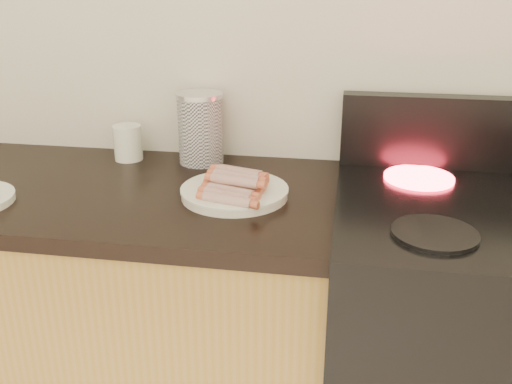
% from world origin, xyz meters
% --- Properties ---
extents(wall_back, '(4.00, 0.04, 2.60)m').
position_xyz_m(wall_back, '(0.00, 2.00, 1.30)').
color(wall_back, silver).
rests_on(wall_back, ground).
extents(stove, '(0.76, 0.65, 0.91)m').
position_xyz_m(stove, '(0.78, 1.68, 0.46)').
color(stove, black).
rests_on(stove, floor).
extents(stove_panel, '(0.76, 0.06, 0.20)m').
position_xyz_m(stove_panel, '(0.78, 1.96, 1.01)').
color(stove_panel, black).
rests_on(stove_panel, stove).
extents(burner_near_left, '(0.18, 0.18, 0.01)m').
position_xyz_m(burner_near_left, '(0.61, 1.51, 0.92)').
color(burner_near_left, black).
rests_on(burner_near_left, stove).
extents(burner_far_left, '(0.18, 0.18, 0.01)m').
position_xyz_m(burner_far_left, '(0.61, 1.84, 0.92)').
color(burner_far_left, '#FF1E2D').
rests_on(burner_far_left, stove).
extents(main_plate, '(0.31, 0.31, 0.02)m').
position_xyz_m(main_plate, '(0.15, 1.67, 0.91)').
color(main_plate, white).
rests_on(main_plate, counter_slab).
extents(hotdog_pile, '(0.12, 0.25, 0.05)m').
position_xyz_m(hotdog_pile, '(0.15, 1.67, 0.94)').
color(hotdog_pile, '#A14033').
rests_on(hotdog_pile, main_plate).
extents(canister, '(0.13, 0.13, 0.20)m').
position_xyz_m(canister, '(0.00, 1.92, 1.00)').
color(canister, silver).
rests_on(canister, counter_slab).
extents(mug, '(0.09, 0.09, 0.10)m').
position_xyz_m(mug, '(-0.22, 1.91, 0.95)').
color(mug, white).
rests_on(mug, counter_slab).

